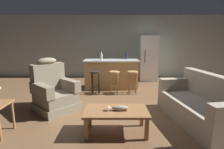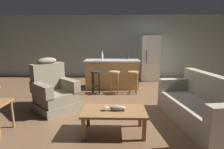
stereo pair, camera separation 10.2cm
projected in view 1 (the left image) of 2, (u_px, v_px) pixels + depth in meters
The scene contains 13 objects.
ground_plane at pixel (111, 101), 4.63m from camera, with size 12.00×12.00×0.00m.
back_wall at pixel (111, 47), 7.43m from camera, with size 12.00×0.05×2.60m.
coffee_table at pixel (116, 113), 3.02m from camera, with size 1.10×0.60×0.42m.
fish_figurine at pixel (118, 108), 2.98m from camera, with size 0.34×0.10×0.10m.
couch at pixel (201, 105), 3.44m from camera, with size 1.12×2.00×0.94m.
recliner_near_lamp at pixel (53, 92), 4.05m from camera, with size 1.19×1.19×1.20m.
kitchen_island at pixel (111, 74), 5.85m from camera, with size 1.80×0.70×0.95m.
bar_stool_left at pixel (95, 78), 5.24m from camera, with size 0.32×0.32×0.68m.
bar_stool_middle at pixel (114, 78), 5.24m from camera, with size 0.32×0.32×0.68m.
bar_stool_right at pixel (133, 78), 5.24m from camera, with size 0.32×0.32×0.68m.
refrigerator at pixel (148, 58), 6.95m from camera, with size 0.70×0.69×1.76m.
bottle_tall_green at pixel (126, 56), 6.00m from camera, with size 0.07×0.07×0.25m.
bottle_short_amber at pixel (101, 57), 5.56m from camera, with size 0.07×0.07×0.31m.
Camera 1 is at (0.02, -4.39, 1.62)m, focal length 28.00 mm.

